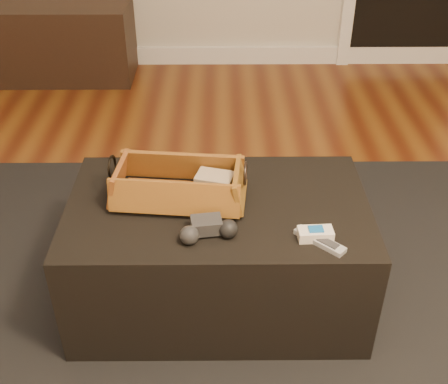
{
  "coord_description": "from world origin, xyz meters",
  "views": [
    {
      "loc": [
        -0.02,
        -1.09,
        1.51
      ],
      "look_at": [
        -0.01,
        0.39,
        0.49
      ],
      "focal_mm": 45.0,
      "sensor_mm": 36.0,
      "label": 1
    }
  ],
  "objects_px": {
    "tv_remote": "(172,195)",
    "wicker_basket": "(179,186)",
    "game_controller": "(208,229)",
    "cream_gadget": "(315,234)",
    "media_cabinet": "(37,41)",
    "silver_remote": "(320,240)",
    "ottoman": "(218,252)"
  },
  "relations": [
    {
      "from": "wicker_basket",
      "to": "tv_remote",
      "type": "bearing_deg",
      "value": -148.94
    },
    {
      "from": "game_controller",
      "to": "cream_gadget",
      "type": "relative_size",
      "value": 1.74
    },
    {
      "from": "media_cabinet",
      "to": "tv_remote",
      "type": "distance_m",
      "value": 2.34
    },
    {
      "from": "silver_remote",
      "to": "cream_gadget",
      "type": "distance_m",
      "value": 0.03
    },
    {
      "from": "media_cabinet",
      "to": "tv_remote",
      "type": "bearing_deg",
      "value": -63.52
    },
    {
      "from": "cream_gadget",
      "to": "ottoman",
      "type": "bearing_deg",
      "value": 148.12
    },
    {
      "from": "wicker_basket",
      "to": "game_controller",
      "type": "height_order",
      "value": "wicker_basket"
    },
    {
      "from": "tv_remote",
      "to": "wicker_basket",
      "type": "relative_size",
      "value": 0.5
    },
    {
      "from": "tv_remote",
      "to": "game_controller",
      "type": "height_order",
      "value": "game_controller"
    },
    {
      "from": "tv_remote",
      "to": "cream_gadget",
      "type": "xyz_separation_m",
      "value": [
        0.45,
        -0.2,
        -0.01
      ]
    },
    {
      "from": "media_cabinet",
      "to": "silver_remote",
      "type": "xyz_separation_m",
      "value": [
        1.5,
        -2.3,
        0.2
      ]
    },
    {
      "from": "media_cabinet",
      "to": "ottoman",
      "type": "bearing_deg",
      "value": -60.43
    },
    {
      "from": "wicker_basket",
      "to": "cream_gadget",
      "type": "distance_m",
      "value": 0.47
    },
    {
      "from": "media_cabinet",
      "to": "silver_remote",
      "type": "distance_m",
      "value": 2.76
    },
    {
      "from": "tv_remote",
      "to": "wicker_basket",
      "type": "bearing_deg",
      "value": 30.87
    },
    {
      "from": "cream_gadget",
      "to": "game_controller",
      "type": "bearing_deg",
      "value": 178.19
    },
    {
      "from": "game_controller",
      "to": "wicker_basket",
      "type": "bearing_deg",
      "value": 116.17
    },
    {
      "from": "ottoman",
      "to": "tv_remote",
      "type": "height_order",
      "value": "tv_remote"
    },
    {
      "from": "cream_gadget",
      "to": "tv_remote",
      "type": "bearing_deg",
      "value": 156.23
    },
    {
      "from": "cream_gadget",
      "to": "wicker_basket",
      "type": "bearing_deg",
      "value": 153.51
    },
    {
      "from": "media_cabinet",
      "to": "silver_remote",
      "type": "relative_size",
      "value": 8.34
    },
    {
      "from": "tv_remote",
      "to": "cream_gadget",
      "type": "bearing_deg",
      "value": -23.96
    },
    {
      "from": "tv_remote",
      "to": "wicker_basket",
      "type": "xyz_separation_m",
      "value": [
        0.02,
        0.01,
        0.02
      ]
    },
    {
      "from": "media_cabinet",
      "to": "tv_remote",
      "type": "relative_size",
      "value": 5.36
    },
    {
      "from": "tv_remote",
      "to": "silver_remote",
      "type": "xyz_separation_m",
      "value": [
        0.46,
        -0.22,
        -0.02
      ]
    },
    {
      "from": "game_controller",
      "to": "cream_gadget",
      "type": "xyz_separation_m",
      "value": [
        0.32,
        -0.01,
        -0.01
      ]
    },
    {
      "from": "game_controller",
      "to": "silver_remote",
      "type": "xyz_separation_m",
      "value": [
        0.33,
        -0.03,
        -0.02
      ]
    },
    {
      "from": "tv_remote",
      "to": "game_controller",
      "type": "relative_size",
      "value": 1.23
    },
    {
      "from": "media_cabinet",
      "to": "game_controller",
      "type": "height_order",
      "value": "game_controller"
    },
    {
      "from": "tv_remote",
      "to": "silver_remote",
      "type": "relative_size",
      "value": 1.56
    },
    {
      "from": "silver_remote",
      "to": "tv_remote",
      "type": "bearing_deg",
      "value": 154.53
    },
    {
      "from": "ottoman",
      "to": "cream_gadget",
      "type": "relative_size",
      "value": 9.23
    }
  ]
}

